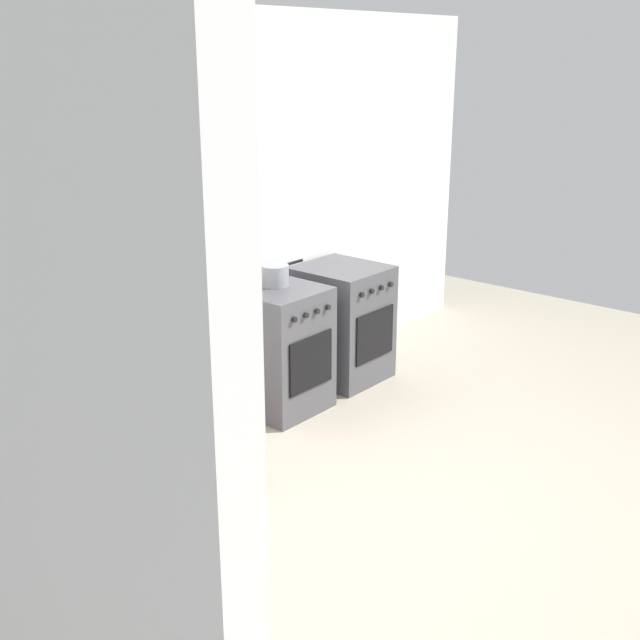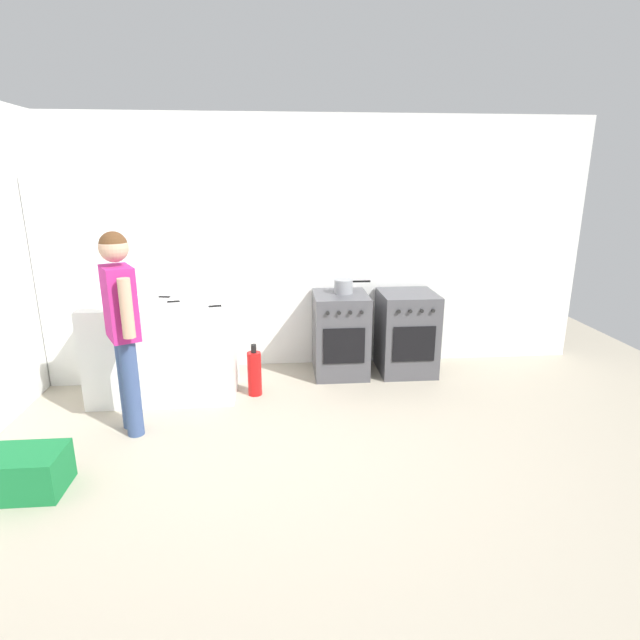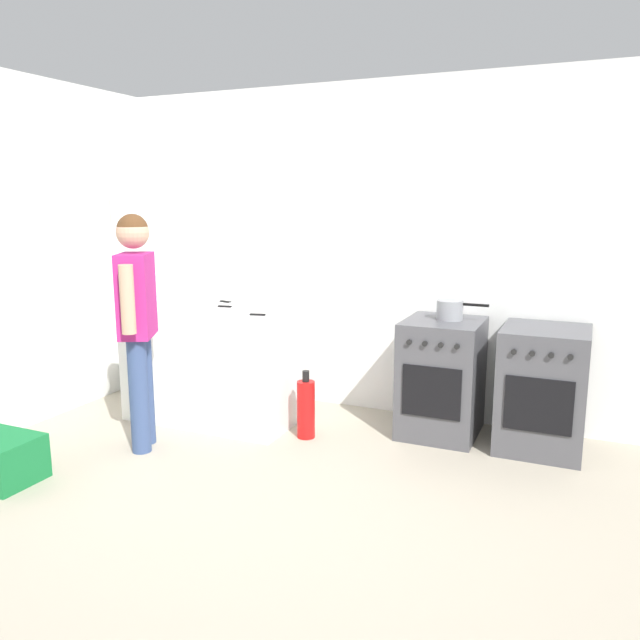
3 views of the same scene
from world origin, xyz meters
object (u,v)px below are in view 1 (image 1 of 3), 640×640
fire_extinguisher (234,444)px  knife_chef (192,356)px  oven_right (342,323)px  knife_paring (116,361)px  oven_left (277,348)px  pot (275,275)px  knife_carving (86,356)px  person (163,410)px

fire_extinguisher → knife_chef: bearing=-159.7°
oven_right → knife_paring: knife_paring is taller
oven_left → fire_extinguisher: (-0.87, -0.48, -0.21)m
pot → knife_carving: bearing=-170.7°
knife_paring → person: bearing=-112.0°
knife_carving → person: person is taller
knife_chef → person: size_ratio=0.19×
fire_extinguisher → oven_right: bearing=17.0°
oven_left → fire_extinguisher: 1.01m
knife_paring → fire_extinguisher: 0.97m
knife_chef → oven_left: bearing=26.3°
oven_right → pot: bearing=176.6°
oven_left → person: person is taller
oven_left → pot: 0.50m
oven_right → oven_left: bearing=-180.0°
knife_paring → knife_carving: bearing=108.3°
oven_left → pot: pot is taller
oven_left → person: (-1.83, -1.10, 0.53)m
person → oven_right: bearing=23.5°
pot → knife_carving: size_ratio=1.12×
knife_carving → fire_extinguisher: size_ratio=0.66×
oven_left → oven_right: bearing=0.0°
knife_paring → person: size_ratio=0.13×
oven_right → fire_extinguisher: (-1.57, -0.48, -0.21)m
person → fire_extinguisher: size_ratio=3.22×
oven_left → knife_carving: bearing=-171.8°
fire_extinguisher → knife_carving: bearing=161.4°
oven_right → pot: pot is taller
knife_carving → person: bearing=-104.6°
oven_right → knife_paring: 2.33m
oven_left → person: size_ratio=0.53×
knife_paring → knife_chef: size_ratio=0.69×
pot → fire_extinguisher: 1.26m
knife_paring → fire_extinguisher: (0.68, -0.08, -0.69)m
knife_paring → oven_left: bearing=14.5°
oven_right → knife_chef: 2.12m
oven_right → knife_chef: bearing=-162.3°
oven_left → fire_extinguisher: oven_left is taller
knife_paring → fire_extinguisher: bearing=-6.6°
knife_paring → fire_extinguisher: knife_paring is taller
oven_right → knife_carving: knife_carving is taller
knife_carving → fire_extinguisher: bearing=-18.6°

